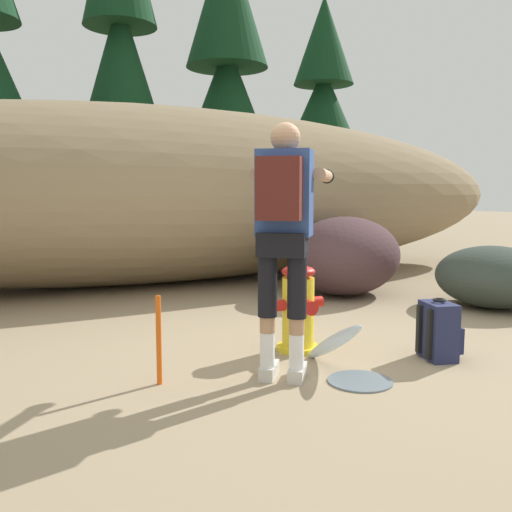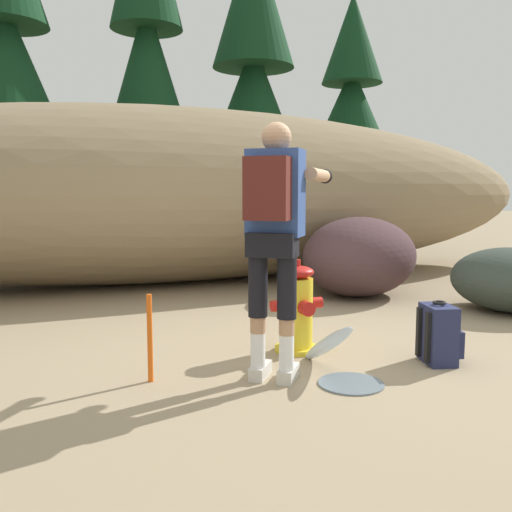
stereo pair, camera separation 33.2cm
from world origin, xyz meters
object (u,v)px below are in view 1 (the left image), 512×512
Objects in this scene: boulder_large at (345,256)px; spare_backpack at (439,331)px; utility_worker at (284,218)px; survey_stake at (159,340)px; fire_hydrant at (298,309)px; boulder_mid at (493,277)px.

spare_backpack is at bearing -109.51° from boulder_large.
utility_worker is 3.69× the size of spare_backpack.
survey_stake is (-2.09, 0.38, 0.08)m from spare_backpack.
boulder_large is 2.67× the size of survey_stake.
spare_backpack is 2.74m from boulder_large.
fire_hydrant is 2.60m from boulder_large.
fire_hydrant is 2.86m from boulder_mid.
boulder_mid reaches higher than spare_backpack.
utility_worker reaches higher than survey_stake.
survey_stake is (-0.81, 0.24, -0.81)m from utility_worker.
fire_hydrant is at bearing -169.11° from boulder_mid.
spare_backpack is at bearing -37.97° from fire_hydrant.
fire_hydrant is 1.09m from spare_backpack.
utility_worker is at bearing -161.67° from boulder_mid.
boulder_mid is (3.23, 1.07, -0.76)m from utility_worker.
boulder_large is at bearing -3.61° from utility_worker.
boulder_mid is at bearing 10.89° from fire_hydrant.
utility_worker is at bearing -131.98° from boulder_large.
boulder_mid is (1.04, -1.36, -0.15)m from boulder_large.
boulder_large is (1.77, 1.90, 0.15)m from fire_hydrant.
boulder_large reaches higher than spare_backpack.
fire_hydrant is at bearing 157.56° from spare_backpack.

